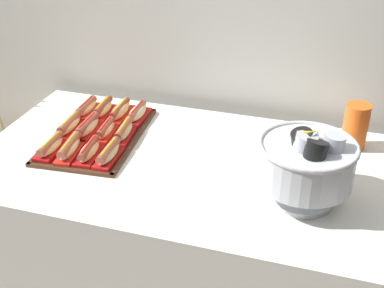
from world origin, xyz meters
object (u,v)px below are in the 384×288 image
at_px(floor_vase, 2,196).
at_px(hot_dog_4, 70,126).
at_px(buffet_table, 180,239).
at_px(hot_dog_5, 87,128).
at_px(hot_dog_11, 137,113).
at_px(hot_dog_9, 103,109).
at_px(hot_dog_8, 86,109).
at_px(hot_dog_10, 120,111).
at_px(punch_bowl, 307,162).
at_px(hot_dog_6, 106,130).
at_px(hot_dog_2, 89,152).
at_px(hot_dog_1, 70,149).
at_px(hot_dog_0, 51,147).
at_px(serving_tray, 97,136).
at_px(hot_dog_7, 124,132).
at_px(cup_stack, 355,126).
at_px(hot_dog_3, 109,154).

height_order(floor_vase, hot_dog_4, floor_vase).
bearing_deg(buffet_table, hot_dog_5, 170.36).
bearing_deg(hot_dog_11, floor_vase, -179.08).
bearing_deg(hot_dog_4, hot_dog_9, 69.95).
relative_size(hot_dog_8, hot_dog_10, 0.91).
height_order(hot_dog_8, punch_bowl, punch_bowl).
bearing_deg(hot_dog_8, hot_dog_6, -43.33).
distance_m(hot_dog_4, hot_dog_5, 0.08).
height_order(hot_dog_2, hot_dog_5, hot_dog_5).
bearing_deg(hot_dog_1, hot_dog_0, -175.61).
distance_m(serving_tray, hot_dog_7, 0.12).
bearing_deg(hot_dog_9, hot_dog_7, -43.33).
bearing_deg(cup_stack, hot_dog_9, -177.06).
distance_m(hot_dog_1, hot_dog_11, 0.36).
distance_m(buffet_table, hot_dog_5, 0.58).
xyz_separation_m(hot_dog_0, hot_dog_9, (0.05, 0.33, 0.00)).
xyz_separation_m(hot_dog_5, hot_dog_9, (-0.01, 0.16, 0.00)).
distance_m(hot_dog_4, punch_bowl, 0.95).
xyz_separation_m(hot_dog_2, hot_dog_10, (-0.03, 0.33, 0.00)).
height_order(hot_dog_0, hot_dog_10, hot_dog_10).
xyz_separation_m(hot_dog_6, hot_dog_8, (-0.16, 0.15, -0.00)).
height_order(hot_dog_5, hot_dog_6, hot_dog_5).
xyz_separation_m(hot_dog_9, cup_stack, (1.01, 0.05, 0.05)).
xyz_separation_m(hot_dog_0, hot_dog_1, (0.07, 0.01, 0.00)).
relative_size(hot_dog_10, punch_bowl, 0.60).
distance_m(hot_dog_3, punch_bowl, 0.70).
relative_size(hot_dog_1, hot_dog_11, 1.05).
relative_size(hot_dog_3, hot_dog_11, 1.01).
relative_size(hot_dog_0, hot_dog_7, 0.94).
xyz_separation_m(floor_vase, serving_tray, (0.67, -0.16, 0.54)).
bearing_deg(hot_dog_4, hot_dog_6, 4.39).
distance_m(hot_dog_2, punch_bowl, 0.77).
bearing_deg(hot_dog_0, hot_dog_5, 69.95).
bearing_deg(hot_dog_3, hot_dog_10, 107.20).
distance_m(hot_dog_9, cup_stack, 1.01).
relative_size(floor_vase, hot_dog_3, 6.45).
height_order(buffet_table, hot_dog_3, hot_dog_3).
bearing_deg(hot_dog_5, hot_dog_11, 52.12).
height_order(hot_dog_7, cup_stack, cup_stack).
xyz_separation_m(hot_dog_2, hot_dog_3, (0.07, 0.01, 0.00)).
bearing_deg(hot_dog_7, hot_dog_0, -139.35).
xyz_separation_m(hot_dog_4, punch_bowl, (0.93, -0.18, 0.11)).
height_order(hot_dog_3, hot_dog_4, hot_dog_4).
xyz_separation_m(hot_dog_1, cup_stack, (0.98, 0.38, 0.05)).
relative_size(hot_dog_4, cup_stack, 1.02).
height_order(hot_dog_4, hot_dog_8, hot_dog_4).
relative_size(buffet_table, hot_dog_11, 8.72).
bearing_deg(hot_dog_2, hot_dog_11, 81.59).
bearing_deg(hot_dog_10, hot_dog_6, -85.61).
xyz_separation_m(hot_dog_2, punch_bowl, (0.76, -0.02, 0.11)).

